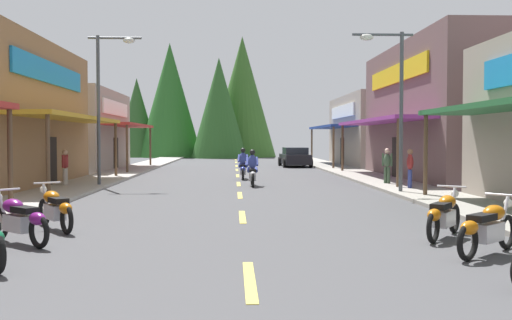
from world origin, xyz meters
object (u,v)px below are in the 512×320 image
Objects in this scene: pedestrian_by_shop at (65,166)px; rider_cruising_trailing at (243,166)px; motorcycle_parked_right_3 at (444,214)px; rider_cruising_lead at (252,171)px; motorcycle_parked_right_2 at (488,227)px; motorcycle_parked_left_3 at (55,208)px; parked_car_curbside at (295,157)px; motorcycle_parked_left_2 at (19,219)px; pedestrian_waiting at (410,167)px; streetlamp_left at (106,89)px; streetlamp_right at (392,88)px; pedestrian_browsing at (387,164)px.

rider_cruising_trailing is at bearing 36.14° from pedestrian_by_shop.
rider_cruising_lead reaches higher than motorcycle_parked_right_3.
motorcycle_parked_right_2 is 1.07× the size of pedestrian_by_shop.
motorcycle_parked_left_3 is 0.41× the size of parked_car_curbside.
parked_car_curbside is (0.06, 32.02, 0.20)m from motorcycle_parked_right_2.
motorcycle_parked_right_2 is 8.62m from motorcycle_parked_left_2.
pedestrian_by_shop reaches higher than motorcycle_parked_right_2.
motorcycle_parked_left_2 is 1.01× the size of pedestrian_waiting.
pedestrian_by_shop is (-1.73, -0.01, -3.20)m from streetlamp_left.
streetlamp_left is 3.64m from pedestrian_by_shop.
motorcycle_parked_right_3 is at bearing 53.28° from motorcycle_parked_right_2.
pedestrian_waiting reaches higher than pedestrian_by_shop.
motorcycle_parked_right_3 is at bearing -98.84° from streetlamp_right.
pedestrian_waiting reaches higher than parked_car_curbside.
rider_cruising_trailing is at bearing -50.67° from motorcycle_parked_left_3.
pedestrian_by_shop is at bearing -179.70° from streetlamp_left.
motorcycle_parked_left_3 is 14.26m from pedestrian_waiting.
motorcycle_parked_left_3 is at bearing -83.42° from streetlamp_left.
streetlamp_right reaches higher than pedestrian_browsing.
motorcycle_parked_left_3 is at bearing 158.18° from rider_cruising_lead.
streetlamp_left is at bearing 93.12° from rider_cruising_lead.
motorcycle_parked_right_3 is 1.11× the size of pedestrian_browsing.
rider_cruising_trailing reaches higher than parked_car_curbside.
motorcycle_parked_left_3 is 1.11× the size of pedestrian_waiting.
streetlamp_left is 8.07m from rider_cruising_trailing.
motorcycle_parked_right_3 is 0.41× the size of parked_car_curbside.
motorcycle_parked_right_3 is 0.84× the size of rider_cruising_lead.
streetlamp_left reaches higher than pedestrian_waiting.
motorcycle_parked_right_2 is 14.86m from pedestrian_browsing.
motorcycle_parked_left_2 and motorcycle_parked_left_3 have the same top height.
motorcycle_parked_right_2 is 1.03× the size of pedestrian_waiting.
pedestrian_browsing reaches higher than rider_cruising_trailing.
parked_car_curbside is at bearing 93.37° from streetlamp_right.
streetlamp_right is 10.18m from rider_cruising_trailing.
rider_cruising_trailing is at bearing 122.73° from streetlamp_right.
pedestrian_browsing is at bearing 5.67° from pedestrian_by_shop.
pedestrian_browsing is at bearing 0.78° from streetlamp_left.
motorcycle_parked_left_2 is 1.71m from motorcycle_parked_left_3.
motorcycle_parked_left_3 is at bearing 166.13° from rider_cruising_trailing.
motorcycle_parked_right_2 and motorcycle_parked_left_3 have the same top height.
motorcycle_parked_left_3 is 0.84× the size of rider_cruising_lead.
motorcycle_parked_left_2 is 1.05× the size of pedestrian_by_shop.
parked_car_curbside is (-2.11, 17.32, -0.25)m from pedestrian_browsing.
pedestrian_waiting is at bearing 37.79° from motorcycle_parked_right_2.
streetlamp_right is at bearing -145.67° from rider_cruising_trailing.
motorcycle_parked_left_2 is at bearing 128.27° from motorcycle_parked_right_3.
streetlamp_left is 17.83m from motorcycle_parked_right_2.
rider_cruising_lead is 7.81m from pedestrian_by_shop.
streetlamp_left is 3.51× the size of motorcycle_parked_right_3.
pedestrian_browsing is 0.99× the size of pedestrian_waiting.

